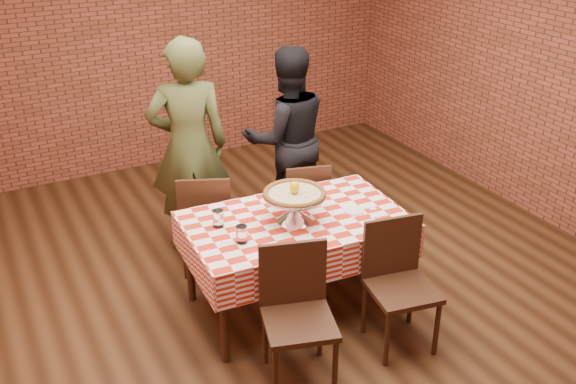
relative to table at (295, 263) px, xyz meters
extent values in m
plane|color=black|center=(0.03, 0.17, -0.38)|extent=(6.00, 6.00, 0.00)
plane|color=brown|center=(0.03, 3.17, 1.08)|extent=(5.50, 0.00, 5.50)
cube|color=#341B0F|center=(0.00, 0.00, 0.00)|extent=(1.63, 1.04, 0.75)
cylinder|color=beige|center=(-0.02, -0.02, 0.60)|extent=(0.45, 0.45, 0.03)
ellipsoid|color=yellow|center=(-0.02, -0.02, 0.65)|extent=(0.07, 0.07, 0.09)
cylinder|color=white|center=(-0.49, -0.13, 0.45)|extent=(0.08, 0.08, 0.13)
cylinder|color=white|center=(-0.54, 0.16, 0.45)|extent=(0.08, 0.08, 0.13)
cylinder|color=white|center=(0.44, -0.10, 0.39)|extent=(0.16, 0.16, 0.01)
cube|color=white|center=(0.52, -0.25, 0.39)|extent=(0.06, 0.05, 0.00)
cube|color=white|center=(0.58, -0.14, 0.39)|extent=(0.06, 0.05, 0.00)
cube|color=silver|center=(0.06, 0.31, 0.45)|extent=(0.11, 0.09, 0.13)
imported|color=#404723|center=(-0.36, 1.24, 0.57)|extent=(0.77, 0.59, 1.88)
imported|color=black|center=(0.58, 1.24, 0.47)|extent=(0.93, 0.78, 1.70)
camera|label=1|loc=(-2.00, -3.67, 2.65)|focal=40.65mm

